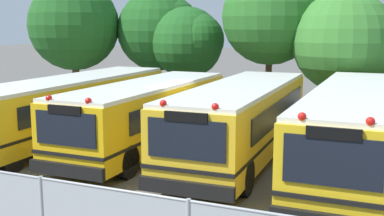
% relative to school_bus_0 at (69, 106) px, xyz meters
% --- Properties ---
extents(ground_plane, '(160.00, 160.00, 0.00)m').
position_rel_school_bus_0_xyz_m(ground_plane, '(5.36, -0.02, -1.34)').
color(ground_plane, '#595651').
extents(school_bus_0, '(2.63, 11.72, 2.54)m').
position_rel_school_bus_0_xyz_m(school_bus_0, '(0.00, 0.00, 0.00)').
color(school_bus_0, yellow).
rests_on(school_bus_0, ground_plane).
extents(school_bus_1, '(2.46, 9.48, 2.54)m').
position_rel_school_bus_0_xyz_m(school_bus_1, '(3.61, -0.22, -0.00)').
color(school_bus_1, yellow).
rests_on(school_bus_1, ground_plane).
extents(school_bus_2, '(2.75, 9.95, 2.64)m').
position_rel_school_bus_0_xyz_m(school_bus_2, '(7.09, -0.12, 0.05)').
color(school_bus_2, yellow).
rests_on(school_bus_2, ground_plane).
extents(school_bus_3, '(2.52, 11.21, 2.69)m').
position_rel_school_bus_0_xyz_m(school_bus_3, '(10.65, -0.20, 0.08)').
color(school_bus_3, yellow).
rests_on(school_bus_3, ground_plane).
extents(tree_0, '(5.07, 5.07, 6.99)m').
position_rel_school_bus_0_xyz_m(tree_0, '(-5.13, 7.52, 3.15)').
color(tree_0, '#4C3823').
rests_on(tree_0, ground_plane).
extents(tree_1, '(4.81, 4.60, 6.46)m').
position_rel_school_bus_0_xyz_m(tree_1, '(-0.85, 9.71, 2.87)').
color(tree_1, '#4C3823').
rests_on(tree_1, ground_plane).
extents(tree_2, '(4.05, 3.84, 5.46)m').
position_rel_school_bus_0_xyz_m(tree_2, '(1.39, 8.73, 2.23)').
color(tree_2, '#4C3823').
rests_on(tree_2, ground_plane).
extents(tree_3, '(4.67, 4.67, 7.20)m').
position_rel_school_bus_0_xyz_m(tree_3, '(5.78, 7.97, 3.50)').
color(tree_3, '#4C3823').
rests_on(tree_3, ground_plane).
extents(tree_4, '(4.82, 4.56, 6.00)m').
position_rel_school_bus_0_xyz_m(tree_4, '(9.67, 7.53, 2.31)').
color(tree_4, '#4C3823').
rests_on(tree_4, ground_plane).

